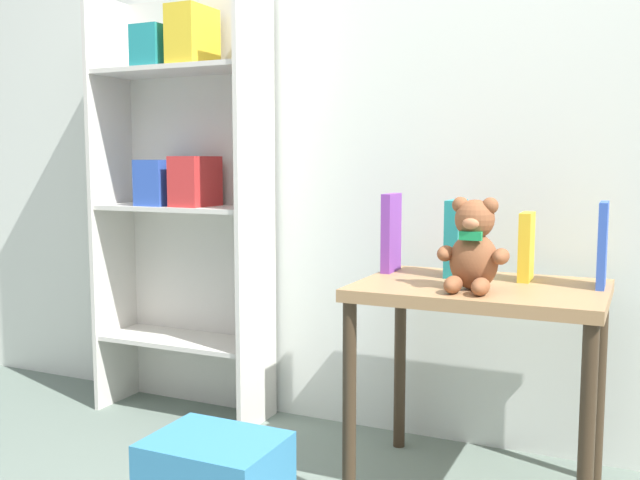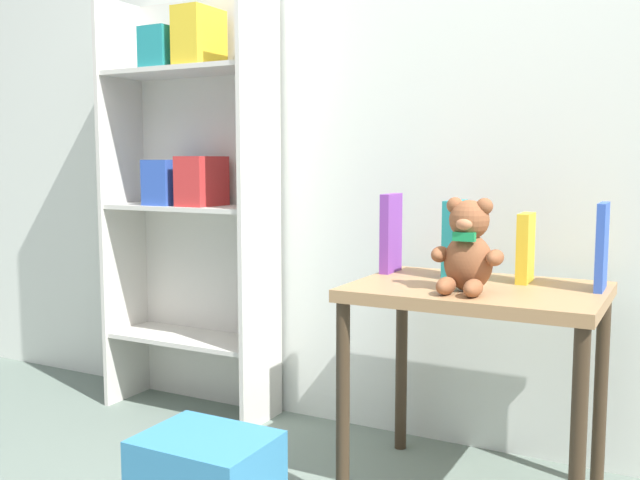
# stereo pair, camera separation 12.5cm
# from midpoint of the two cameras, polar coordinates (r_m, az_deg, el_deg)

# --- Properties ---
(wall_back) EXTENTS (4.80, 0.06, 2.50)m
(wall_back) POSITION_cam_midpoint_polar(r_m,az_deg,el_deg) (2.53, 8.64, 12.17)
(wall_back) COLOR silver
(wall_back) RESTS_ON ground_plane
(bookshelf_side) EXTENTS (0.68, 0.27, 1.62)m
(bookshelf_side) POSITION_cam_midpoint_polar(r_m,az_deg,el_deg) (2.83, -11.90, 4.59)
(bookshelf_side) COLOR beige
(bookshelf_side) RESTS_ON ground_plane
(display_table) EXTENTS (0.70, 0.52, 0.63)m
(display_table) POSITION_cam_midpoint_polar(r_m,az_deg,el_deg) (2.14, 11.07, -5.87)
(display_table) COLOR #9E754C
(display_table) RESTS_ON ground_plane
(teddy_bear) EXTENTS (0.20, 0.18, 0.26)m
(teddy_bear) POSITION_cam_midpoint_polar(r_m,az_deg,el_deg) (2.00, 10.42, -0.65)
(teddy_bear) COLOR brown
(teddy_bear) RESTS_ON display_table
(book_standing_purple) EXTENTS (0.03, 0.12, 0.25)m
(book_standing_purple) POSITION_cam_midpoint_polar(r_m,az_deg,el_deg) (2.31, 4.17, 0.59)
(book_standing_purple) COLOR purple
(book_standing_purple) RESTS_ON display_table
(book_standing_teal) EXTENTS (0.04, 0.13, 0.24)m
(book_standing_teal) POSITION_cam_midpoint_polar(r_m,az_deg,el_deg) (2.24, 9.23, 0.14)
(book_standing_teal) COLOR teal
(book_standing_teal) RESTS_ON display_table
(book_standing_yellow) EXTENTS (0.04, 0.11, 0.21)m
(book_standing_yellow) POSITION_cam_midpoint_polar(r_m,az_deg,el_deg) (2.20, 14.63, -0.52)
(book_standing_yellow) COLOR gold
(book_standing_yellow) RESTS_ON display_table
(book_standing_blue) EXTENTS (0.03, 0.14, 0.24)m
(book_standing_blue) POSITION_cam_midpoint_polar(r_m,az_deg,el_deg) (2.15, 20.13, -0.36)
(book_standing_blue) COLOR #2D51B7
(book_standing_blue) RESTS_ON display_table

